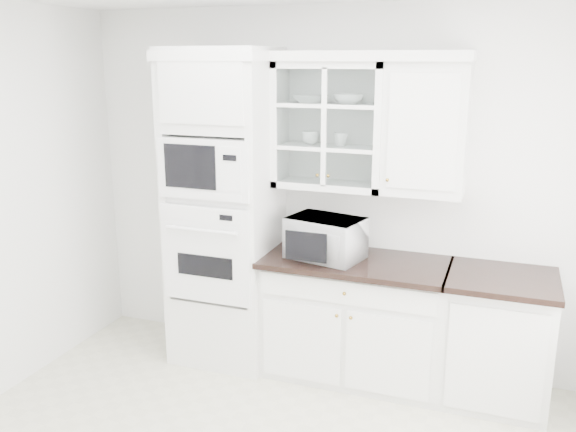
% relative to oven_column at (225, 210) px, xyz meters
% --- Properties ---
extents(room_shell, '(4.00, 3.50, 2.70)m').
position_rel_oven_column_xyz_m(room_shell, '(0.75, -0.99, 0.58)').
color(room_shell, white).
rests_on(room_shell, ground).
extents(oven_column, '(0.76, 0.68, 2.40)m').
position_rel_oven_column_xyz_m(oven_column, '(0.00, 0.00, 0.00)').
color(oven_column, white).
rests_on(oven_column, ground).
extents(base_cabinet_run, '(1.32, 0.67, 0.92)m').
position_rel_oven_column_xyz_m(base_cabinet_run, '(1.03, 0.03, -0.74)').
color(base_cabinet_run, white).
rests_on(base_cabinet_run, ground).
extents(extra_base_cabinet, '(0.72, 0.67, 0.92)m').
position_rel_oven_column_xyz_m(extra_base_cabinet, '(2.03, 0.03, -0.74)').
color(extra_base_cabinet, white).
rests_on(extra_base_cabinet, ground).
extents(upper_cabinet_glass, '(0.80, 0.33, 0.90)m').
position_rel_oven_column_xyz_m(upper_cabinet_glass, '(0.78, 0.17, 0.65)').
color(upper_cabinet_glass, white).
rests_on(upper_cabinet_glass, room_shell).
extents(upper_cabinet_solid, '(0.55, 0.33, 0.90)m').
position_rel_oven_column_xyz_m(upper_cabinet_solid, '(1.46, 0.17, 0.65)').
color(upper_cabinet_solid, white).
rests_on(upper_cabinet_solid, room_shell).
extents(crown_molding, '(2.14, 0.38, 0.07)m').
position_rel_oven_column_xyz_m(crown_molding, '(0.68, 0.14, 1.14)').
color(crown_molding, white).
rests_on(crown_molding, room_shell).
extents(countertop_microwave, '(0.60, 0.53, 0.30)m').
position_rel_oven_column_xyz_m(countertop_microwave, '(0.82, -0.01, -0.13)').
color(countertop_microwave, white).
rests_on(countertop_microwave, base_cabinet_run).
extents(bowl_a, '(0.28, 0.28, 0.06)m').
position_rel_oven_column_xyz_m(bowl_a, '(0.63, 0.15, 0.84)').
color(bowl_a, white).
rests_on(bowl_a, upper_cabinet_glass).
extents(bowl_b, '(0.27, 0.27, 0.07)m').
position_rel_oven_column_xyz_m(bowl_b, '(0.91, 0.16, 0.84)').
color(bowl_b, white).
rests_on(bowl_b, upper_cabinet_glass).
extents(cup_a, '(0.15, 0.15, 0.10)m').
position_rel_oven_column_xyz_m(cup_a, '(0.63, 0.17, 0.56)').
color(cup_a, white).
rests_on(cup_a, upper_cabinet_glass).
extents(cup_b, '(0.11, 0.11, 0.10)m').
position_rel_oven_column_xyz_m(cup_b, '(0.86, 0.15, 0.56)').
color(cup_b, white).
rests_on(cup_b, upper_cabinet_glass).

